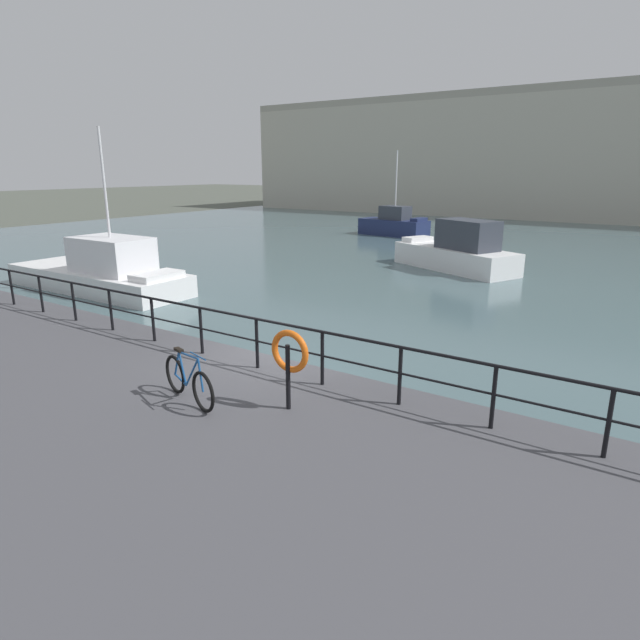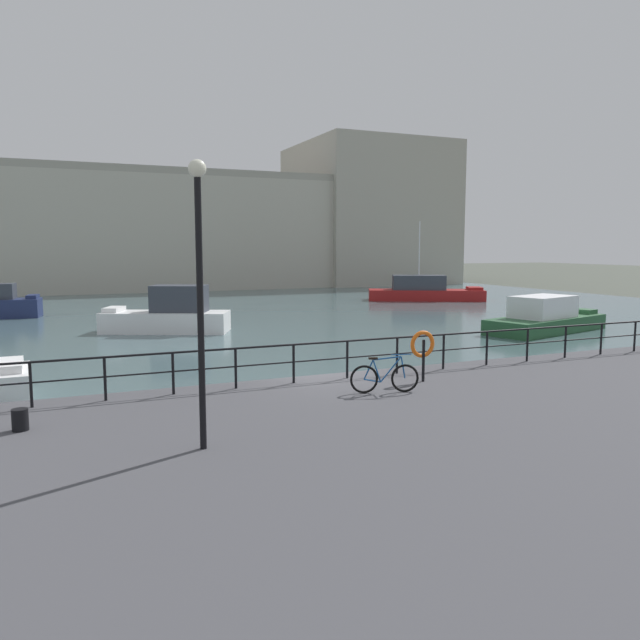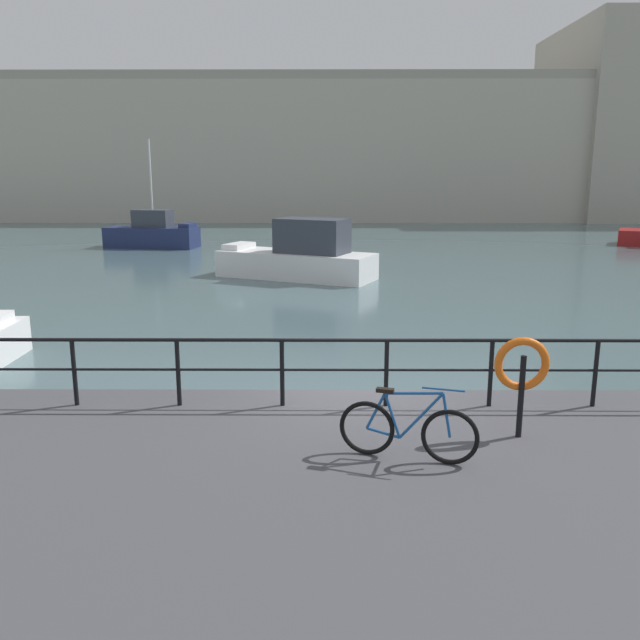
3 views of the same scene
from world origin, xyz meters
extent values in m
plane|color=#4C5147|center=(0.00, 0.00, 0.00)|extent=(240.00, 240.00, 0.00)
cube|color=#476066|center=(0.00, 30.20, 0.01)|extent=(80.00, 60.00, 0.01)
cube|color=#47474C|center=(0.00, -6.50, 0.40)|extent=(56.00, 13.00, 0.80)
cube|color=#B2AD9E|center=(0.00, 53.06, 5.72)|extent=(75.20, 15.81, 11.44)
cube|color=#A49F91|center=(29.28, 53.06, 8.41)|extent=(16.63, 17.39, 16.82)
cube|color=gray|center=(0.00, 45.46, 11.79)|extent=(75.20, 0.60, 0.70)
cube|color=white|center=(-8.56, 4.10, 0.98)|extent=(1.06, 1.85, 0.24)
cube|color=white|center=(-1.77, 16.60, 0.55)|extent=(6.79, 4.69, 1.07)
cube|color=#333842|center=(-1.09, 16.29, 1.77)|extent=(3.21, 2.60, 1.39)
cube|color=white|center=(-4.24, 17.73, 1.20)|extent=(1.34, 1.72, 0.24)
cube|color=#23512D|center=(16.61, 8.77, 0.40)|extent=(7.97, 4.55, 0.79)
cube|color=silver|center=(16.27, 8.68, 1.36)|extent=(3.83, 2.92, 1.12)
cube|color=#23512D|center=(19.67, 9.61, 0.92)|extent=(1.36, 2.03, 0.24)
cube|color=navy|center=(-8.34, 27.21, 1.30)|extent=(0.82, 1.44, 0.24)
cube|color=maroon|center=(21.37, 27.47, 0.46)|extent=(9.57, 6.40, 0.89)
cube|color=#333842|center=(20.82, 27.74, 1.51)|extent=(4.73, 3.67, 1.21)
cube|color=maroon|center=(24.93, 25.70, 1.02)|extent=(1.78, 2.04, 0.24)
cylinder|color=silver|center=(20.82, 27.74, 4.33)|extent=(0.10, 0.10, 4.43)
cylinder|color=black|center=(-7.68, -0.75, 1.33)|extent=(0.07, 0.07, 1.05)
cylinder|color=black|center=(-6.07, -0.75, 1.33)|extent=(0.07, 0.07, 1.05)
cylinder|color=black|center=(-4.46, -0.75, 1.33)|extent=(0.07, 0.07, 1.05)
cylinder|color=black|center=(-2.86, -0.75, 1.33)|extent=(0.07, 0.07, 1.05)
cylinder|color=black|center=(-1.25, -0.75, 1.33)|extent=(0.07, 0.07, 1.05)
cylinder|color=black|center=(0.36, -0.75, 1.33)|extent=(0.07, 0.07, 1.05)
cylinder|color=black|center=(1.96, -0.75, 1.33)|extent=(0.07, 0.07, 1.05)
cylinder|color=black|center=(3.57, -0.75, 1.33)|extent=(0.07, 0.07, 1.05)
cylinder|color=black|center=(5.18, -0.75, 1.33)|extent=(0.07, 0.07, 1.05)
cylinder|color=black|center=(6.78, -0.75, 1.33)|extent=(0.07, 0.07, 1.05)
cylinder|color=black|center=(8.39, -0.75, 1.33)|extent=(0.07, 0.07, 1.05)
cylinder|color=black|center=(10.00, -0.75, 1.33)|extent=(0.07, 0.07, 1.05)
cylinder|color=black|center=(11.60, -0.75, 1.33)|extent=(0.07, 0.07, 1.05)
cylinder|color=black|center=(1.16, -0.75, 1.85)|extent=(24.10, 0.06, 0.06)
cylinder|color=black|center=(1.16, -0.75, 1.38)|extent=(24.10, 0.04, 0.04)
torus|color=black|center=(0.95, -2.86, 1.16)|extent=(0.71, 0.26, 0.72)
torus|color=black|center=(-0.05, -2.57, 1.16)|extent=(0.71, 0.26, 0.72)
cylinder|color=#194C8C|center=(0.60, -2.75, 1.40)|extent=(0.54, 0.19, 0.66)
cylinder|color=#194C8C|center=(0.26, -2.66, 1.37)|extent=(0.23, 0.10, 0.58)
cylinder|color=#194C8C|center=(0.51, -2.73, 1.69)|extent=(0.71, 0.23, 0.11)
cylinder|color=#194C8C|center=(0.15, -2.62, 1.12)|extent=(0.42, 0.15, 0.12)
cylinder|color=#194C8C|center=(0.05, -2.60, 1.41)|extent=(0.26, 0.11, 0.51)
cylinder|color=#194C8C|center=(0.90, -2.84, 1.44)|extent=(0.14, 0.07, 0.57)
cube|color=black|center=(0.16, -2.63, 1.69)|extent=(0.24, 0.15, 0.05)
cylinder|color=#194C8C|center=(0.85, -2.83, 1.77)|extent=(0.51, 0.17, 0.02)
cylinder|color=black|center=(-7.84, -2.62, 1.02)|extent=(0.32, 0.32, 0.44)
cylinder|color=black|center=(2.07, -1.97, 1.38)|extent=(0.08, 0.08, 1.15)
torus|color=orange|center=(2.07, -1.91, 1.82)|extent=(0.75, 0.11, 0.75)
cylinder|color=black|center=(-4.72, -5.18, 3.24)|extent=(0.12, 0.12, 4.87)
sphere|color=silver|center=(-4.72, -5.18, 5.81)|extent=(0.32, 0.32, 0.32)
camera|label=1|loc=(7.20, -8.66, 4.77)|focal=30.00mm
camera|label=2|loc=(-7.10, -16.05, 4.47)|focal=34.65mm
camera|label=3|loc=(-0.60, -10.53, 4.39)|focal=37.27mm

